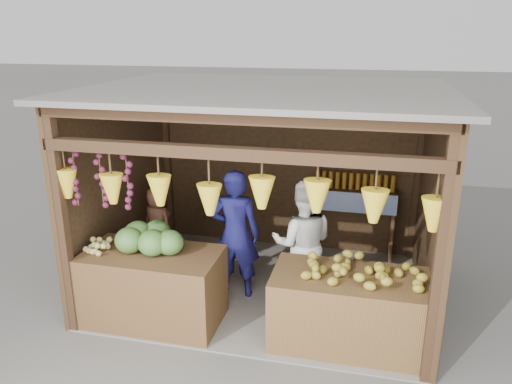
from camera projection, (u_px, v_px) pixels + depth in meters
ground at (265, 288)px, 6.69m from camera, size 80.00×80.00×0.00m
stall_structure at (262, 170)px, 6.15m from camera, size 4.30×3.30×2.66m
back_shelf at (353, 202)px, 7.38m from camera, size 1.25×0.32×1.32m
counter_left at (154, 287)px, 5.83m from camera, size 1.57×0.85×0.88m
counter_right at (352, 311)px, 5.40m from camera, size 1.75×0.85×0.82m
stool at (160, 266)px, 7.04m from camera, size 0.28×0.28×0.27m
man_standing at (235, 234)px, 6.28m from camera, size 0.66×0.47×1.70m
woman_standing at (303, 243)px, 6.13m from camera, size 0.84×0.69×1.61m
vendor_seated at (158, 223)px, 6.84m from camera, size 0.59×0.51×1.03m
melon_pile at (148, 237)px, 5.72m from camera, size 1.00×0.50×0.32m
tanfruit_pile at (98, 245)px, 5.74m from camera, size 0.34×0.40×0.13m
mango_pile at (365, 268)px, 5.23m from camera, size 1.40×0.64×0.22m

